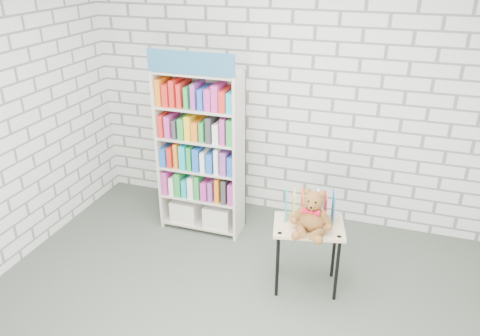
% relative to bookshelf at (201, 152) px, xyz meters
% --- Properties ---
extents(ground, '(4.50, 4.50, 0.00)m').
position_rel_bookshelf_xyz_m(ground, '(0.76, -1.36, -0.90)').
color(ground, '#424C40').
rests_on(ground, ground).
extents(room_shell, '(4.52, 4.02, 2.81)m').
position_rel_bookshelf_xyz_m(room_shell, '(0.76, -1.36, 0.89)').
color(room_shell, silver).
rests_on(room_shell, ground).
extents(bookshelf, '(0.87, 0.34, 1.96)m').
position_rel_bookshelf_xyz_m(bookshelf, '(0.00, 0.00, 0.00)').
color(bookshelf, beige).
rests_on(bookshelf, ground).
extents(display_table, '(0.68, 0.53, 0.65)m').
position_rel_bookshelf_xyz_m(display_table, '(1.27, -0.65, -0.34)').
color(display_table, tan).
rests_on(display_table, ground).
extents(table_books, '(0.45, 0.27, 0.25)m').
position_rel_bookshelf_xyz_m(table_books, '(1.25, -0.56, -0.12)').
color(table_books, teal).
rests_on(table_books, display_table).
extents(teddy_bear, '(0.36, 0.33, 0.38)m').
position_rel_bookshelf_xyz_m(teddy_bear, '(1.31, -0.74, -0.09)').
color(teddy_bear, brown).
rests_on(teddy_bear, display_table).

